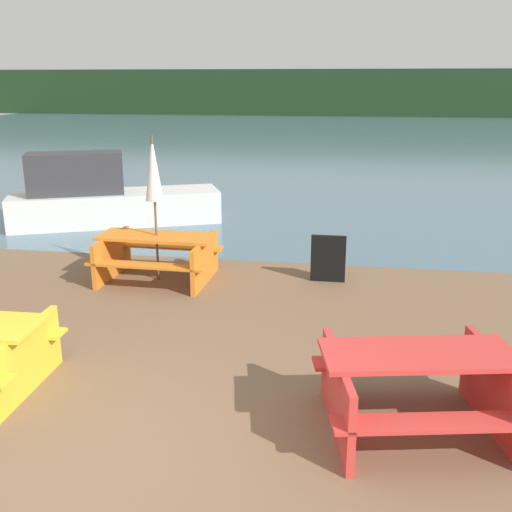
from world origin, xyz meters
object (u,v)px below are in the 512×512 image
object	(u,v)px
signboard	(328,259)
picnic_table_red	(417,384)
boat	(105,198)
umbrella_white	(153,170)
picnic_table_orange	(157,253)

from	to	relation	value
signboard	picnic_table_red	bearing A→B (deg)	-76.56
picnic_table_red	boat	bearing A→B (deg)	129.64
umbrella_white	boat	distance (m)	4.43
picnic_table_red	boat	distance (m)	9.51
boat	signboard	size ratio (longest dim) A/B	6.20
picnic_table_red	picnic_table_orange	world-z (taller)	picnic_table_red
umbrella_white	signboard	world-z (taller)	umbrella_white
picnic_table_red	signboard	bearing A→B (deg)	103.44
signboard	umbrella_white	bearing A→B (deg)	-172.30
umbrella_white	boat	bearing A→B (deg)	123.79
umbrella_white	signboard	xyz separation A→B (m)	(2.70, 0.37, -1.40)
picnic_table_orange	umbrella_white	xyz separation A→B (m)	(0.00, 0.00, 1.32)
picnic_table_red	umbrella_white	bearing A→B (deg)	134.36
umbrella_white	picnic_table_red	bearing A→B (deg)	-45.64
picnic_table_orange	umbrella_white	size ratio (longest dim) A/B	0.82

